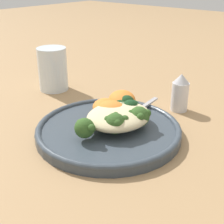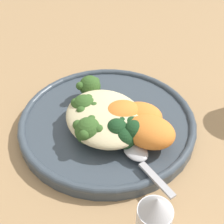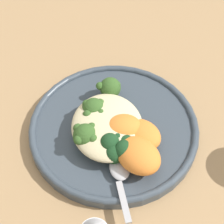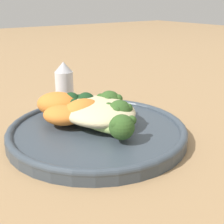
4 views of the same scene
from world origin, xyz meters
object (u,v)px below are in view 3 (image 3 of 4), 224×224
object	(u,v)px
quinoa_mound	(107,126)
sweet_potato_chunk_2	(142,134)
kale_tuft	(118,146)
broccoli_stalk_1	(97,113)
broccoli_stalk_0	(113,98)
spoon	(120,174)
sweet_potato_chunk_0	(138,156)
sweet_potato_chunk_1	(122,128)
plate	(112,128)
broccoli_stalk_2	(89,135)
broccoli_stalk_3	(112,140)

from	to	relation	value
quinoa_mound	sweet_potato_chunk_2	world-z (taller)	quinoa_mound
sweet_potato_chunk_2	kale_tuft	size ratio (longest dim) A/B	1.12
broccoli_stalk_1	broccoli_stalk_0	bearing A→B (deg)	-101.29
quinoa_mound	spoon	xyz separation A→B (m)	(-0.08, -0.01, -0.01)
broccoli_stalk_0	sweet_potato_chunk_0	size ratio (longest dim) A/B	1.68
broccoli_stalk_1	spoon	bearing A→B (deg)	132.61
sweet_potato_chunk_1	quinoa_mound	bearing A→B (deg)	71.16
quinoa_mound	kale_tuft	xyz separation A→B (m)	(-0.04, -0.01, 0.00)
plate	kale_tuft	size ratio (longest dim) A/B	4.95
kale_tuft	spoon	xyz separation A→B (m)	(-0.04, 0.00, -0.01)
broccoli_stalk_0	spoon	world-z (taller)	broccoli_stalk_0
plate	kale_tuft	xyz separation A→B (m)	(-0.06, -0.00, 0.03)
kale_tuft	plate	bearing A→B (deg)	4.59
broccoli_stalk_2	kale_tuft	bearing A→B (deg)	133.77
sweet_potato_chunk_2	kale_tuft	world-z (taller)	kale_tuft
broccoli_stalk_3	kale_tuft	bearing A→B (deg)	67.31
broccoli_stalk_3	sweet_potato_chunk_0	size ratio (longest dim) A/B	1.06
broccoli_stalk_0	kale_tuft	distance (m)	0.10
broccoli_stalk_0	kale_tuft	world-z (taller)	kale_tuft
broccoli_stalk_0	sweet_potato_chunk_2	size ratio (longest dim) A/B	1.90
plate	sweet_potato_chunk_1	bearing A→B (deg)	-149.12
plate	sweet_potato_chunk_2	bearing A→B (deg)	-128.59
broccoli_stalk_0	spoon	xyz separation A→B (m)	(-0.14, 0.00, -0.01)
broccoli_stalk_1	sweet_potato_chunk_0	world-z (taller)	same
broccoli_stalk_1	sweet_potato_chunk_1	xyz separation A→B (m)	(-0.03, -0.04, 0.00)
broccoli_stalk_0	broccoli_stalk_3	world-z (taller)	broccoli_stalk_0
spoon	sweet_potato_chunk_1	bearing A→B (deg)	164.58
kale_tuft	broccoli_stalk_2	bearing A→B (deg)	60.98
quinoa_mound	sweet_potato_chunk_2	xyz separation A→B (m)	(-0.02, -0.05, -0.00)
quinoa_mound	broccoli_stalk_3	size ratio (longest dim) A/B	1.75
quinoa_mound	broccoli_stalk_3	xyz separation A→B (m)	(-0.02, -0.01, -0.00)
sweet_potato_chunk_0	spoon	xyz separation A→B (m)	(-0.02, 0.03, -0.02)
broccoli_stalk_3	spoon	xyz separation A→B (m)	(-0.05, -0.01, -0.01)
broccoli_stalk_2	sweet_potato_chunk_0	size ratio (longest dim) A/B	1.27
broccoli_stalk_1	sweet_potato_chunk_1	size ratio (longest dim) A/B	1.24
broccoli_stalk_3	kale_tuft	distance (m)	0.02
broccoli_stalk_0	spoon	distance (m)	0.14
plate	spoon	world-z (taller)	spoon
broccoli_stalk_1	broccoli_stalk_3	distance (m)	0.05
broccoli_stalk_2	spoon	world-z (taller)	broccoli_stalk_2
broccoli_stalk_1	sweet_potato_chunk_2	world-z (taller)	broccoli_stalk_1
sweet_potato_chunk_0	sweet_potato_chunk_2	size ratio (longest dim) A/B	1.13
sweet_potato_chunk_0	sweet_potato_chunk_2	bearing A→B (deg)	-16.41
quinoa_mound	spoon	world-z (taller)	quinoa_mound
sweet_potato_chunk_0	kale_tuft	bearing A→B (deg)	54.42
sweet_potato_chunk_1	kale_tuft	size ratio (longest dim) A/B	1.11
broccoli_stalk_2	sweet_potato_chunk_1	bearing A→B (deg)	171.98
quinoa_mound	sweet_potato_chunk_0	xyz separation A→B (m)	(-0.06, -0.04, 0.00)
spoon	broccoli_stalk_2	bearing A→B (deg)	-152.84
kale_tuft	spoon	bearing A→B (deg)	177.23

